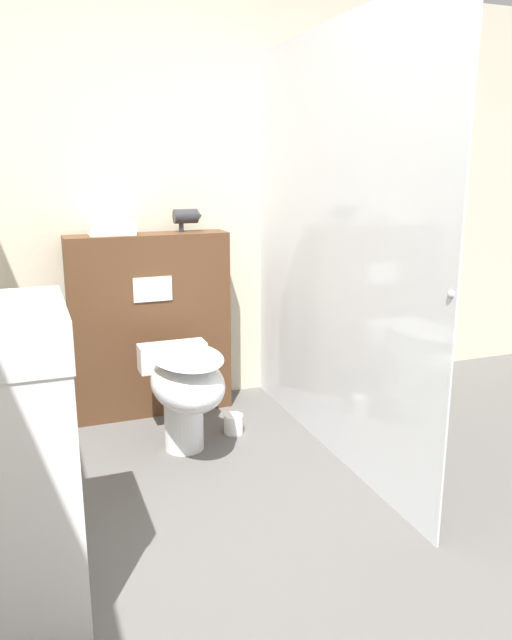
% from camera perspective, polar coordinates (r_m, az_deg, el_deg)
% --- Properties ---
extents(ground_plane, '(12.00, 12.00, 0.00)m').
position_cam_1_polar(ground_plane, '(2.38, 10.45, -24.28)').
color(ground_plane, '#565451').
extents(wall_back, '(8.00, 0.06, 2.50)m').
position_cam_1_polar(wall_back, '(3.88, -5.55, 10.85)').
color(wall_back, beige).
rests_on(wall_back, ground_plane).
extents(partition_panel, '(0.93, 0.22, 1.08)m').
position_cam_1_polar(partition_panel, '(3.74, -9.61, -0.46)').
color(partition_panel, '#51331E').
rests_on(partition_panel, ground_plane).
extents(shower_glass, '(0.04, 1.94, 2.11)m').
position_cam_1_polar(shower_glass, '(3.12, 6.96, 6.44)').
color(shower_glass, silver).
rests_on(shower_glass, ground_plane).
extents(toilet, '(0.37, 0.66, 0.55)m').
position_cam_1_polar(toilet, '(3.21, -6.50, -5.97)').
color(toilet, white).
rests_on(toilet, ground_plane).
extents(hair_drier, '(0.17, 0.08, 0.13)m').
position_cam_1_polar(hair_drier, '(3.71, -6.32, 9.38)').
color(hair_drier, '#2D2D33').
rests_on(hair_drier, partition_panel).
extents(folded_towel, '(0.25, 0.16, 0.07)m').
position_cam_1_polar(folded_towel, '(3.63, -13.07, 8.18)').
color(folded_towel, white).
rests_on(folded_towel, partition_panel).
extents(spare_toilet_roll, '(0.11, 0.11, 0.11)m').
position_cam_1_polar(spare_toilet_roll, '(3.53, -2.07, -9.48)').
color(spare_toilet_roll, white).
rests_on(spare_toilet_roll, ground_plane).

